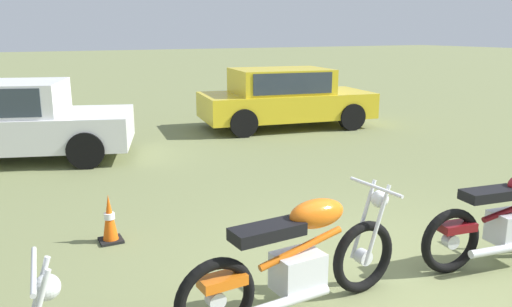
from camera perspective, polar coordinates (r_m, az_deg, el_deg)
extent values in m
plane|color=olive|center=(5.05, 17.25, -14.46)|extent=(120.00, 120.00, 0.00)
cylinder|color=silver|center=(3.28, -23.55, -11.85)|extent=(0.09, 0.64, 0.03)
sphere|color=silver|center=(3.33, -22.29, -13.63)|extent=(0.17, 0.17, 0.16)
torus|color=black|center=(4.79, 11.87, -11.21)|extent=(0.68, 0.13, 0.68)
torus|color=black|center=(4.04, -4.53, -15.92)|extent=(0.68, 0.13, 0.68)
cylinder|color=silver|center=(4.79, 11.87, -11.21)|extent=(0.15, 0.11, 0.14)
cylinder|color=silver|center=(4.04, -4.53, -15.92)|extent=(0.15, 0.11, 0.14)
cylinder|color=silver|center=(4.77, 11.87, -7.16)|extent=(0.27, 0.05, 0.72)
cylinder|color=silver|center=(4.65, 13.37, -7.80)|extent=(0.27, 0.05, 0.72)
cube|color=silver|center=(4.36, 4.69, -12.94)|extent=(0.42, 0.32, 0.32)
cylinder|color=orange|center=(4.29, 5.07, -10.45)|extent=(0.81, 0.10, 0.23)
ellipsoid|color=orange|center=(4.27, 6.80, -6.65)|extent=(0.53, 0.29, 0.24)
cube|color=black|center=(4.04, 1.28, -8.69)|extent=(0.61, 0.27, 0.10)
cube|color=orange|center=(4.00, -3.77, -13.98)|extent=(0.37, 0.20, 0.08)
cylinder|color=silver|center=(4.63, 13.17, -3.66)|extent=(0.07, 0.64, 0.03)
sphere|color=silver|center=(4.71, 13.63, -4.94)|extent=(0.17, 0.17, 0.16)
cylinder|color=silver|center=(4.20, 3.40, -16.19)|extent=(0.80, 0.12, 0.08)
torus|color=black|center=(5.38, 20.85, -9.10)|extent=(0.67, 0.18, 0.66)
cylinder|color=silver|center=(5.38, 20.85, -9.10)|extent=(0.15, 0.12, 0.14)
cube|color=silver|center=(5.85, 26.48, -7.34)|extent=(0.44, 0.35, 0.32)
cube|color=black|center=(5.52, 24.70, -4.14)|extent=(0.63, 0.32, 0.10)
cube|color=maroon|center=(5.37, 21.47, -7.61)|extent=(0.38, 0.23, 0.08)
cylinder|color=silver|center=(5.64, 25.90, -9.54)|extent=(0.80, 0.19, 0.08)
cube|color=silver|center=(10.40, -26.49, 2.32)|extent=(4.93, 3.17, 0.60)
cylinder|color=black|center=(10.91, -17.07, 2.39)|extent=(0.68, 0.41, 0.64)
cylinder|color=black|center=(9.26, -18.42, 0.36)|extent=(0.68, 0.41, 0.64)
cube|color=gold|center=(12.55, 3.39, 5.42)|extent=(4.33, 2.42, 0.60)
cube|color=gold|center=(12.43, 2.78, 8.04)|extent=(2.48, 1.95, 0.60)
cube|color=#2D3842|center=(12.43, 2.78, 8.14)|extent=(2.15, 1.93, 0.48)
cylinder|color=black|center=(13.87, 7.32, 5.16)|extent=(0.67, 0.32, 0.64)
cylinder|color=black|center=(12.41, 10.60, 4.05)|extent=(0.67, 0.32, 0.64)
cylinder|color=black|center=(12.96, -3.55, 4.65)|extent=(0.67, 0.32, 0.64)
cylinder|color=black|center=(11.38, -1.43, 3.42)|extent=(0.67, 0.32, 0.64)
cone|color=#EA590F|center=(5.99, -16.02, -6.95)|extent=(0.18, 0.18, 0.56)
cube|color=black|center=(6.08, -15.86, -9.28)|extent=(0.25, 0.25, 0.03)
cylinder|color=white|center=(5.98, -16.04, -6.70)|extent=(0.12, 0.12, 0.07)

